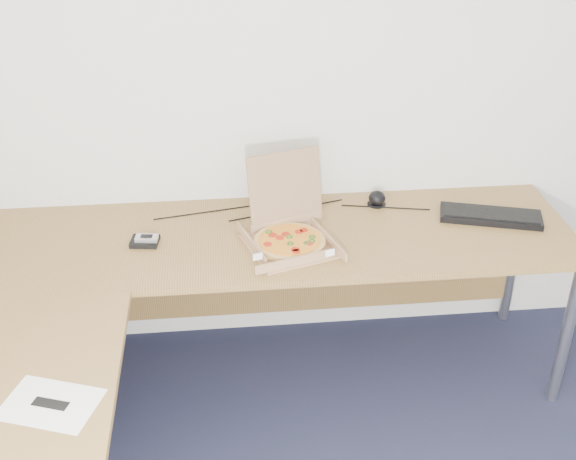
{
  "coord_description": "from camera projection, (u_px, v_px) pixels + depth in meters",
  "views": [
    {
      "loc": [
        -0.7,
        -1.18,
        2.24
      ],
      "look_at": [
        -0.45,
        1.28,
        0.82
      ],
      "focal_mm": 45.4,
      "sensor_mm": 36.0,
      "label": 1
    }
  ],
  "objects": [
    {
      "name": "room_shell",
      "position": [
        554.0,
        340.0,
        1.58
      ],
      "size": [
        3.5,
        3.5,
        2.5
      ],
      "primitive_type": null,
      "color": "silver",
      "rests_on": "ground"
    },
    {
      "name": "desk",
      "position": [
        193.0,
        306.0,
        2.62
      ],
      "size": [
        2.5,
        2.2,
        0.73
      ],
      "color": "olive",
      "rests_on": "ground"
    },
    {
      "name": "pizza_box",
      "position": [
        289.0,
        236.0,
        2.92
      ],
      "size": [
        0.32,
        0.37,
        0.33
      ],
      "rotation": [
        0.0,
        0.0,
        0.31
      ],
      "color": "tan",
      "rests_on": "desk"
    },
    {
      "name": "drinking_glass",
      "position": [
        301.0,
        194.0,
        3.2
      ],
      "size": [
        0.06,
        0.06,
        0.11
      ],
      "primitive_type": "cylinder",
      "color": "white",
      "rests_on": "desk"
    },
    {
      "name": "keyboard",
      "position": [
        491.0,
        216.0,
        3.11
      ],
      "size": [
        0.45,
        0.27,
        0.03
      ],
      "primitive_type": "cube",
      "rotation": [
        0.0,
        0.0,
        -0.29
      ],
      "color": "black",
      "rests_on": "desk"
    },
    {
      "name": "wallet",
      "position": [
        145.0,
        241.0,
        2.94
      ],
      "size": [
        0.12,
        0.11,
        0.02
      ],
      "primitive_type": "cube",
      "rotation": [
        0.0,
        0.0,
        -0.13
      ],
      "color": "black",
      "rests_on": "desk"
    },
    {
      "name": "phone",
      "position": [
        147.0,
        238.0,
        2.92
      ],
      "size": [
        0.09,
        0.06,
        0.02
      ],
      "primitive_type": "cube",
      "rotation": [
        0.0,
        0.0,
        -0.12
      ],
      "color": "#B2B5BA",
      "rests_on": "wallet"
    },
    {
      "name": "paper_sheet",
      "position": [
        50.0,
        404.0,
        2.14
      ],
      "size": [
        0.32,
        0.28,
        0.0
      ],
      "primitive_type": "cube",
      "rotation": [
        0.0,
        0.0,
        -0.34
      ],
      "color": "white",
      "rests_on": "desk"
    },
    {
      "name": "dome_speaker",
      "position": [
        377.0,
        197.0,
        3.22
      ],
      "size": [
        0.08,
        0.08,
        0.07
      ],
      "primitive_type": "ellipsoid",
      "color": "black",
      "rests_on": "desk"
    },
    {
      "name": "cable_bundle",
      "position": [
        287.0,
        210.0,
        3.18
      ],
      "size": [
        0.58,
        0.12,
        0.01
      ],
      "primitive_type": null,
      "rotation": [
        0.0,
        0.0,
        0.14
      ],
      "color": "black",
      "rests_on": "desk"
    }
  ]
}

